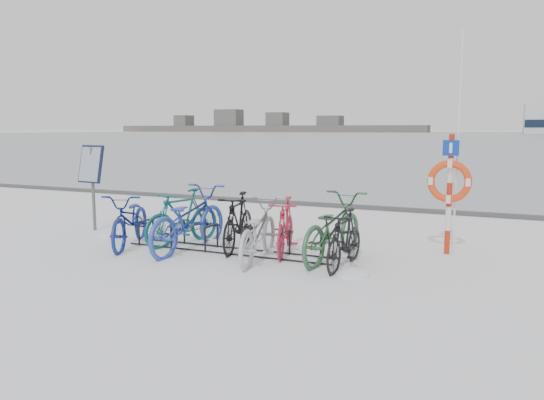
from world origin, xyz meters
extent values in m
plane|color=white|center=(0.00, 0.00, 0.00)|extent=(900.00, 900.00, 0.00)
cube|color=#9BA7AF|center=(0.00, 155.00, 0.01)|extent=(400.00, 298.00, 0.02)
cube|color=#3F3F42|center=(0.00, 5.90, 0.05)|extent=(400.00, 0.25, 0.10)
cylinder|color=black|center=(-1.80, -0.22, 0.22)|extent=(0.04, 0.04, 0.44)
cylinder|color=black|center=(-1.80, 0.22, 0.22)|extent=(0.04, 0.04, 0.44)
cylinder|color=black|center=(-1.80, 0.00, 0.44)|extent=(0.04, 0.44, 0.04)
cylinder|color=black|center=(-1.08, -0.22, 0.22)|extent=(0.04, 0.04, 0.44)
cylinder|color=black|center=(-1.08, 0.22, 0.22)|extent=(0.04, 0.04, 0.44)
cylinder|color=black|center=(-1.08, 0.00, 0.44)|extent=(0.04, 0.44, 0.04)
cylinder|color=black|center=(-0.36, -0.22, 0.22)|extent=(0.04, 0.04, 0.44)
cylinder|color=black|center=(-0.36, 0.22, 0.22)|extent=(0.04, 0.04, 0.44)
cylinder|color=black|center=(-0.36, 0.00, 0.44)|extent=(0.04, 0.44, 0.04)
cylinder|color=black|center=(0.36, -0.22, 0.22)|extent=(0.04, 0.04, 0.44)
cylinder|color=black|center=(0.36, 0.22, 0.22)|extent=(0.04, 0.04, 0.44)
cylinder|color=black|center=(0.36, 0.00, 0.44)|extent=(0.04, 0.44, 0.04)
cylinder|color=black|center=(1.08, -0.22, 0.22)|extent=(0.04, 0.04, 0.44)
cylinder|color=black|center=(1.08, 0.22, 0.22)|extent=(0.04, 0.04, 0.44)
cylinder|color=black|center=(1.08, 0.00, 0.44)|extent=(0.04, 0.44, 0.04)
cylinder|color=black|center=(1.80, -0.22, 0.22)|extent=(0.04, 0.04, 0.44)
cylinder|color=black|center=(1.80, 0.22, 0.22)|extent=(0.04, 0.04, 0.44)
cylinder|color=black|center=(1.80, 0.00, 0.44)|extent=(0.04, 0.44, 0.04)
cylinder|color=black|center=(0.00, -0.22, 0.02)|extent=(4.00, 0.03, 0.03)
cylinder|color=black|center=(0.00, 0.22, 0.02)|extent=(4.00, 0.03, 0.03)
cylinder|color=#595B5E|center=(-3.62, 0.61, 0.89)|extent=(0.07, 0.07, 1.78)
cube|color=black|center=(-3.62, 0.58, 1.43)|extent=(0.63, 0.29, 0.80)
cube|color=#8C99AD|center=(-3.62, 0.54, 1.43)|extent=(0.57, 0.22, 0.72)
cylinder|color=red|center=(3.59, 1.39, 0.21)|extent=(0.10, 0.10, 0.42)
cylinder|color=silver|center=(3.59, 1.39, 0.63)|extent=(0.10, 0.10, 0.42)
cylinder|color=red|center=(3.59, 1.39, 1.05)|extent=(0.10, 0.10, 0.42)
cylinder|color=silver|center=(3.59, 1.39, 1.47)|extent=(0.10, 0.10, 0.42)
cylinder|color=red|center=(3.59, 1.39, 1.89)|extent=(0.10, 0.10, 0.42)
torus|color=red|center=(3.59, 1.30, 1.29)|extent=(0.73, 0.12, 0.73)
cube|color=#0D2F98|center=(3.59, 1.31, 1.86)|extent=(0.27, 0.03, 0.27)
cylinder|color=silver|center=(3.69, 1.44, 1.91)|extent=(0.03, 0.03, 3.81)
cube|color=#494949|center=(-120.00, 260.00, 1.75)|extent=(180.00, 12.00, 3.50)
cube|color=#494949|center=(-150.00, 260.00, 5.50)|extent=(24.00, 10.00, 8.00)
cube|color=#494949|center=(-90.00, 260.00, 5.00)|extent=(20.00, 10.00, 6.00)
imported|color=navy|center=(-1.93, -0.28, 0.52)|extent=(1.37, 2.12, 1.05)
imported|color=#10585C|center=(-1.12, 0.23, 0.54)|extent=(0.99, 1.87, 1.08)
imported|color=#2C48AC|center=(-0.73, -0.18, 0.59)|extent=(0.87, 2.29, 1.19)
imported|color=black|center=(0.06, 0.25, 0.53)|extent=(0.82, 1.84, 1.07)
imported|color=#B0B4B8|center=(0.71, -0.31, 0.52)|extent=(1.00, 2.08, 1.05)
imported|color=#BB233E|center=(0.97, 0.29, 0.51)|extent=(0.87, 1.76, 1.02)
imported|color=#2E5938|center=(1.85, 0.23, 0.57)|extent=(1.02, 2.25, 1.14)
imported|color=black|center=(2.18, -0.19, 0.48)|extent=(0.53, 1.61, 0.96)
ellipsoid|color=white|center=(2.43, -0.63, 0.00)|extent=(0.52, 0.52, 0.18)
ellipsoid|color=white|center=(0.68, 0.31, 0.00)|extent=(0.32, 0.32, 0.11)
ellipsoid|color=white|center=(-2.86, 0.17, 0.00)|extent=(0.38, 0.38, 0.13)
ellipsoid|color=white|center=(-0.63, 0.49, 0.00)|extent=(0.39, 0.39, 0.14)
ellipsoid|color=white|center=(1.01, 0.47, 0.00)|extent=(0.45, 0.45, 0.16)
camera|label=1|loc=(4.43, -8.18, 2.20)|focal=35.00mm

